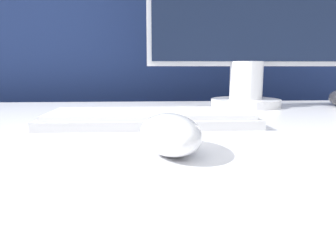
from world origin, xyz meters
TOP-DOWN VIEW (x-y plane):
  - partition_panel at (0.00, 0.56)m, footprint 5.00×0.03m
  - computer_mouse_near at (-0.01, -0.20)m, footprint 0.08×0.14m
  - keyboard at (-0.03, -0.00)m, footprint 0.37×0.15m
  - monitor at (0.23, 0.27)m, footprint 0.51×0.18m

SIDE VIEW (x-z plane):
  - partition_panel at x=0.00m, z-range 0.00..1.41m
  - keyboard at x=-0.03m, z-range 0.77..0.79m
  - computer_mouse_near at x=-0.01m, z-range 0.77..0.82m
  - monitor at x=0.23m, z-range 0.78..1.26m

